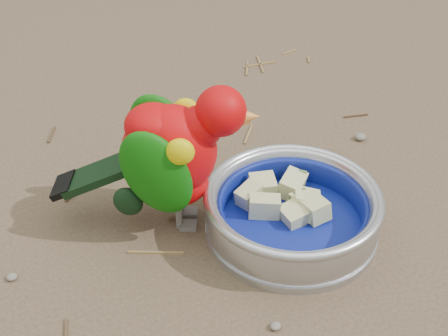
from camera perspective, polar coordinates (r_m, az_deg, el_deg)
ground at (r=0.77m, az=8.22°, el=-8.32°), size 60.00×60.00×0.00m
food_bowl at (r=0.79m, az=6.14°, el=-5.32°), size 0.22×0.22×0.02m
bowl_wall at (r=0.78m, az=6.28°, el=-3.66°), size 0.22×0.22×0.04m
fruit_wedges at (r=0.78m, az=6.24°, el=-4.06°), size 0.13×0.13×0.03m
lory_parrot at (r=0.76m, az=-4.64°, el=0.59°), size 0.25×0.23×0.19m
ground_debris at (r=0.74m, az=5.72°, el=-9.37°), size 0.90×0.80×0.01m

